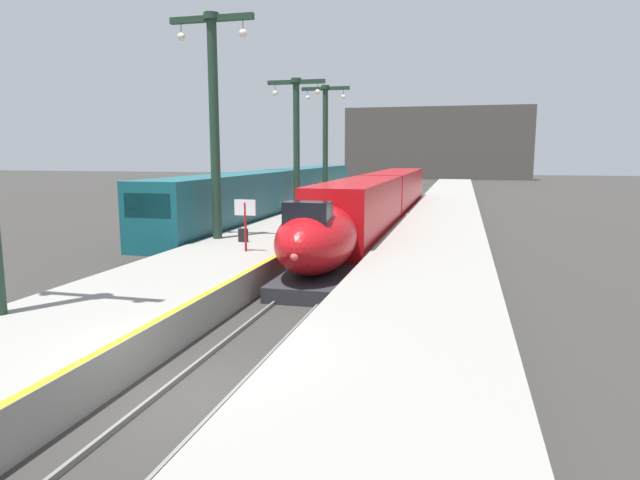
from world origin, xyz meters
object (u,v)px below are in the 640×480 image
object	(u,v)px
station_column_distant	(325,133)
rolling_suitcase	(243,235)
station_column_mid	(214,107)
passenger_mid_platform	(321,205)
departure_info_board	(245,215)
highspeed_train_main	(378,202)
regional_train_adjacent	(279,192)
passenger_near_edge	(286,221)
station_column_far	(296,132)

from	to	relation	value
station_column_distant	rolling_suitcase	world-z (taller)	station_column_distant
station_column_mid	passenger_mid_platform	size ratio (longest dim) A/B	6.00
station_column_mid	departure_info_board	world-z (taller)	station_column_mid
rolling_suitcase	highspeed_train_main	bearing A→B (deg)	70.24
regional_train_adjacent	departure_info_board	distance (m)	19.37
passenger_near_edge	passenger_mid_platform	bearing A→B (deg)	93.39
regional_train_adjacent	station_column_distant	size ratio (longest dim) A/B	3.87
station_column_far	station_column_distant	size ratio (longest dim) A/B	0.95
regional_train_adjacent	passenger_mid_platform	distance (m)	9.76
highspeed_train_main	passenger_near_edge	bearing A→B (deg)	-101.03
highspeed_train_main	departure_info_board	bearing A→B (deg)	-102.88
rolling_suitcase	departure_info_board	size ratio (longest dim) A/B	0.46
passenger_near_edge	passenger_mid_platform	distance (m)	8.15
station_column_mid	passenger_near_edge	bearing A→B (deg)	-8.82
regional_train_adjacent	station_column_distant	distance (m)	7.53
highspeed_train_main	rolling_suitcase	xyz separation A→B (m)	(-4.32, -12.03, -0.58)
station_column_distant	passenger_mid_platform	bearing A→B (deg)	-77.30
highspeed_train_main	station_column_far	distance (m)	7.63
station_column_distant	passenger_near_edge	distance (m)	22.66
passenger_near_edge	rolling_suitcase	xyz separation A→B (m)	(-2.00, -0.13, -0.69)
regional_train_adjacent	passenger_mid_platform	world-z (taller)	regional_train_adjacent
station_column_mid	station_column_distant	world-z (taller)	station_column_mid
highspeed_train_main	station_column_mid	world-z (taller)	station_column_mid
station_column_far	rolling_suitcase	size ratio (longest dim) A/B	9.14
regional_train_adjacent	station_column_distant	xyz separation A→B (m)	(2.20, 5.55, 4.59)
station_column_far	passenger_near_edge	xyz separation A→B (m)	(3.58, -13.61, -4.42)
regional_train_adjacent	rolling_suitcase	size ratio (longest dim) A/B	37.27
station_column_mid	passenger_mid_platform	world-z (taller)	station_column_mid
regional_train_adjacent	passenger_near_edge	bearing A→B (deg)	-70.51
passenger_near_edge	station_column_distant	bearing A→B (deg)	99.29
rolling_suitcase	passenger_near_edge	bearing A→B (deg)	3.75
highspeed_train_main	regional_train_adjacent	world-z (taller)	regional_train_adjacent
station_column_far	departure_info_board	size ratio (longest dim) A/B	4.23
departure_info_board	station_column_mid	bearing A→B (deg)	131.44
passenger_mid_platform	rolling_suitcase	distance (m)	8.44
station_column_distant	passenger_near_edge	size ratio (longest dim) A/B	5.59
regional_train_adjacent	station_column_distant	bearing A→B (deg)	68.36
passenger_mid_platform	rolling_suitcase	xyz separation A→B (m)	(-1.52, -8.27, -0.69)
station_column_far	regional_train_adjacent	bearing A→B (deg)	128.91
highspeed_train_main	station_column_distant	size ratio (longest dim) A/B	3.98
departure_info_board	passenger_near_edge	bearing A→B (deg)	68.45
regional_train_adjacent	station_column_mid	size ratio (longest dim) A/B	3.61
station_column_mid	passenger_near_edge	xyz separation A→B (m)	(3.58, -0.56, -5.04)
passenger_near_edge	station_column_mid	bearing A→B (deg)	171.18
station_column_distant	passenger_near_edge	bearing A→B (deg)	-80.71
highspeed_train_main	passenger_near_edge	xyz separation A→B (m)	(-2.32, -11.90, 0.11)
regional_train_adjacent	departure_info_board	xyz separation A→B (m)	(4.83, -18.76, 0.43)
passenger_near_edge	regional_train_adjacent	bearing A→B (deg)	109.49
passenger_near_edge	rolling_suitcase	bearing A→B (deg)	-176.25
station_column_mid	departure_info_board	bearing A→B (deg)	-48.56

